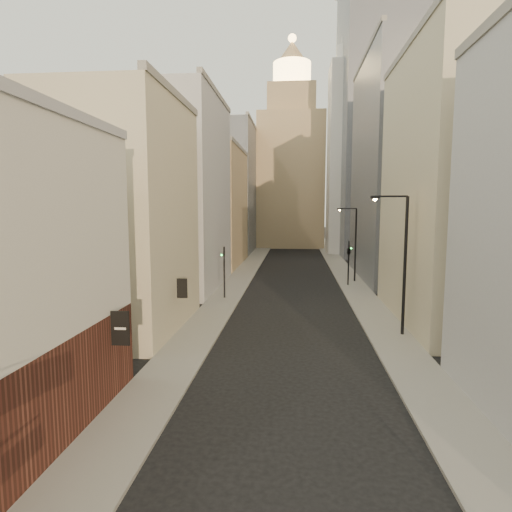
{
  "coord_description": "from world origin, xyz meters",
  "views": [
    {
      "loc": [
        0.09,
        -3.1,
        8.77
      ],
      "look_at": [
        -2.12,
        20.85,
        5.96
      ],
      "focal_mm": 30.0,
      "sensor_mm": 36.0,
      "label": 1
    }
  ],
  "objects_px": {
    "streetlamp_far": "(354,240)",
    "streetlamp_mid": "(401,257)",
    "traffic_light_right": "(349,251)",
    "white_tower": "(351,152)",
    "clock_tower": "(291,165)",
    "traffic_light_left": "(224,261)"
  },
  "relations": [
    {
      "from": "white_tower",
      "to": "streetlamp_mid",
      "type": "relative_size",
      "value": 4.38
    },
    {
      "from": "white_tower",
      "to": "streetlamp_mid",
      "type": "distance_m",
      "value": 53.87
    },
    {
      "from": "clock_tower",
      "to": "traffic_light_right",
      "type": "relative_size",
      "value": 8.98
    },
    {
      "from": "clock_tower",
      "to": "traffic_light_left",
      "type": "bearing_deg",
      "value": -95.69
    },
    {
      "from": "clock_tower",
      "to": "white_tower",
      "type": "distance_m",
      "value": 17.83
    },
    {
      "from": "streetlamp_far",
      "to": "traffic_light_right",
      "type": "distance_m",
      "value": 2.86
    },
    {
      "from": "streetlamp_mid",
      "to": "clock_tower",
      "type": "bearing_deg",
      "value": 96.41
    },
    {
      "from": "clock_tower",
      "to": "white_tower",
      "type": "height_order",
      "value": "clock_tower"
    },
    {
      "from": "streetlamp_far",
      "to": "clock_tower",
      "type": "bearing_deg",
      "value": 96.53
    },
    {
      "from": "white_tower",
      "to": "traffic_light_right",
      "type": "distance_m",
      "value": 37.27
    },
    {
      "from": "streetlamp_mid",
      "to": "traffic_light_right",
      "type": "distance_m",
      "value": 18.28
    },
    {
      "from": "white_tower",
      "to": "traffic_light_left",
      "type": "xyz_separation_m",
      "value": [
        -16.55,
        -41.69,
        -14.98
      ]
    },
    {
      "from": "streetlamp_far",
      "to": "traffic_light_right",
      "type": "xyz_separation_m",
      "value": [
        -0.83,
        -2.54,
        -1.04
      ]
    },
    {
      "from": "white_tower",
      "to": "streetlamp_far",
      "type": "xyz_separation_m",
      "value": [
        -3.24,
        -31.45,
        -13.72
      ]
    },
    {
      "from": "clock_tower",
      "to": "traffic_light_right",
      "type": "height_order",
      "value": "clock_tower"
    },
    {
      "from": "clock_tower",
      "to": "traffic_light_left",
      "type": "relative_size",
      "value": 8.98
    },
    {
      "from": "white_tower",
      "to": "streetlamp_far",
      "type": "relative_size",
      "value": 4.85
    },
    {
      "from": "streetlamp_far",
      "to": "traffic_light_right",
      "type": "relative_size",
      "value": 1.71
    },
    {
      "from": "streetlamp_mid",
      "to": "traffic_light_right",
      "type": "xyz_separation_m",
      "value": [
        -1.21,
        18.17,
        -1.56
      ]
    },
    {
      "from": "streetlamp_mid",
      "to": "traffic_light_left",
      "type": "distance_m",
      "value": 17.32
    },
    {
      "from": "traffic_light_left",
      "to": "traffic_light_right",
      "type": "height_order",
      "value": "same"
    },
    {
      "from": "streetlamp_far",
      "to": "streetlamp_mid",
      "type": "bearing_deg",
      "value": -92.13
    }
  ]
}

